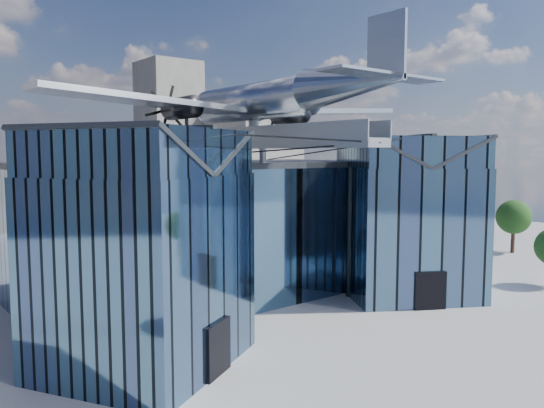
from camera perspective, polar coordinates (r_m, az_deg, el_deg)
ground_plane at (r=34.84m, az=2.10°, el=-12.12°), size 120.00×120.00×0.00m
museum at (r=38.13m, az=-3.58°, el=-2.05°), size 32.88×24.50×17.60m
bg_towers at (r=79.09m, az=-21.68°, el=4.75°), size 77.00×24.50×26.00m
tree_side_e at (r=61.33m, az=24.57°, el=-1.29°), size 4.73×4.73×5.62m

